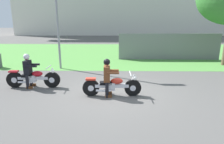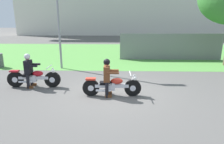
{
  "view_description": "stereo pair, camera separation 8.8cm",
  "coord_description": "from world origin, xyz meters",
  "px_view_note": "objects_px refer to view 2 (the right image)",
  "views": [
    {
      "loc": [
        0.15,
        -7.08,
        2.73
      ],
      "look_at": [
        0.01,
        -0.04,
        0.85
      ],
      "focal_mm": 31.71,
      "sensor_mm": 36.0,
      "label": 1
    },
    {
      "loc": [
        0.23,
        -7.08,
        2.73
      ],
      "look_at": [
        0.01,
        -0.04,
        0.85
      ],
      "focal_mm": 31.71,
      "sensor_mm": 36.0,
      "label": 2
    }
  ],
  "objects_px": {
    "motorcycle_follow": "(34,78)",
    "rider_follow": "(29,68)",
    "motorcycle_lead": "(112,86)",
    "streetlight_pole": "(59,0)",
    "rider_lead": "(107,75)"
  },
  "relations": [
    {
      "from": "motorcycle_lead",
      "to": "rider_follow",
      "type": "xyz_separation_m",
      "value": [
        -3.42,
        0.86,
        0.44
      ]
    },
    {
      "from": "streetlight_pole",
      "to": "motorcycle_lead",
      "type": "bearing_deg",
      "value": -54.78
    },
    {
      "from": "rider_lead",
      "to": "streetlight_pole",
      "type": "relative_size",
      "value": 0.23
    },
    {
      "from": "rider_follow",
      "to": "streetlight_pole",
      "type": "relative_size",
      "value": 0.23
    },
    {
      "from": "motorcycle_lead",
      "to": "motorcycle_follow",
      "type": "relative_size",
      "value": 0.98
    },
    {
      "from": "motorcycle_lead",
      "to": "rider_follow",
      "type": "bearing_deg",
      "value": 164.51
    },
    {
      "from": "streetlight_pole",
      "to": "rider_follow",
      "type": "bearing_deg",
      "value": -98.47
    },
    {
      "from": "rider_lead",
      "to": "rider_follow",
      "type": "height_order",
      "value": "rider_follow"
    },
    {
      "from": "rider_lead",
      "to": "streetlight_pole",
      "type": "distance_m",
      "value": 5.78
    },
    {
      "from": "rider_lead",
      "to": "motorcycle_follow",
      "type": "height_order",
      "value": "rider_lead"
    },
    {
      "from": "motorcycle_follow",
      "to": "rider_follow",
      "type": "distance_m",
      "value": 0.46
    },
    {
      "from": "motorcycle_follow",
      "to": "motorcycle_lead",
      "type": "bearing_deg",
      "value": -16.21
    },
    {
      "from": "rider_follow",
      "to": "streetlight_pole",
      "type": "xyz_separation_m",
      "value": [
        0.49,
        3.29,
        2.91
      ]
    },
    {
      "from": "motorcycle_follow",
      "to": "streetlight_pole",
      "type": "xyz_separation_m",
      "value": [
        0.32,
        3.29,
        3.33
      ]
    },
    {
      "from": "motorcycle_lead",
      "to": "streetlight_pole",
      "type": "distance_m",
      "value": 6.08
    }
  ]
}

